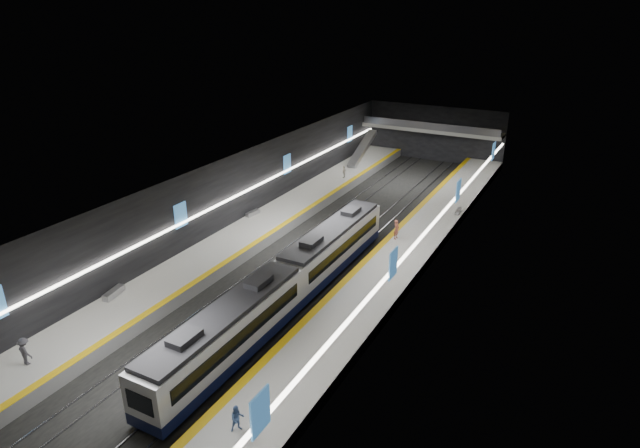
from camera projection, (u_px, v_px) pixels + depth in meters
The scene contains 25 objects.
ground at pixel (323, 250), 50.86m from camera, with size 70.00×70.00×0.00m, color black.
ceiling at pixel (323, 169), 47.76m from camera, with size 20.00×70.00×0.04m, color beige.
wall_left at pixel (235, 194), 53.65m from camera, with size 0.04×70.00×8.00m, color black.
wall_right at pixel (428, 231), 44.97m from camera, with size 0.04×70.00×8.00m, color black.
wall_back at pixel (435, 133), 77.79m from camera, with size 20.00×0.04×8.00m, color black.
platform_left at pixel (257, 230), 53.92m from camera, with size 5.00×70.00×1.00m, color slate.
tile_surface_left at pixel (257, 225), 53.72m from camera, with size 5.00×70.00×0.02m, color #A4A49F.
tactile_strip_left at pixel (275, 229), 52.76m from camera, with size 0.60×70.00×0.02m, color #DCA90B.
platform_right at pixel (397, 262), 47.41m from camera, with size 5.00×70.00×1.00m, color slate.
tile_surface_right at pixel (398, 257), 47.22m from camera, with size 5.00×70.00×0.02m, color #A4A49F.
tactile_strip_right at pixel (375, 251), 48.17m from camera, with size 0.60×70.00×0.02m, color #DCA90B.
rails at pixel (323, 249), 50.84m from camera, with size 6.52×70.00×0.12m.
train at pixel (288, 283), 40.41m from camera, with size 2.69×30.05×3.60m.
ad_posters at pixel (328, 202), 49.93m from camera, with size 19.94×53.50×2.20m.
cove_light_left at pixel (237, 196), 53.64m from camera, with size 0.25×68.60×0.12m, color white.
cove_light_right at pixel (425, 233), 45.14m from camera, with size 0.25×68.60×0.12m, color white.
mezzanine_bridge at pixel (431, 129), 75.70m from camera, with size 20.00×3.00×1.50m.
escalator at pixel (362, 149), 74.14m from camera, with size 1.20×8.00×0.60m, color #99999E.
bench_left_near at pixel (114, 293), 40.88m from camera, with size 0.57×2.05×0.50m, color #99999E.
bench_left_far at pixel (253, 213), 56.27m from camera, with size 0.49×1.75×0.43m, color #99999E.
bench_right_far at pixel (458, 211), 56.84m from camera, with size 0.46×1.64×0.40m, color #99999E.
passenger_right_a at pixel (397, 230), 50.42m from camera, with size 0.69×0.45×1.89m, color #C6634A.
passenger_right_b at pixel (237, 419), 27.89m from camera, with size 0.75×0.58×1.54m, color #4A69A1.
passenger_left_a at pixel (344, 172), 67.85m from camera, with size 0.91×0.38×1.56m, color silver.
passenger_left_b at pixel (25, 352), 32.94m from camera, with size 1.20×0.69×1.86m, color #3E3D44.
Camera 1 is at (21.38, -40.67, 21.95)m, focal length 30.00 mm.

